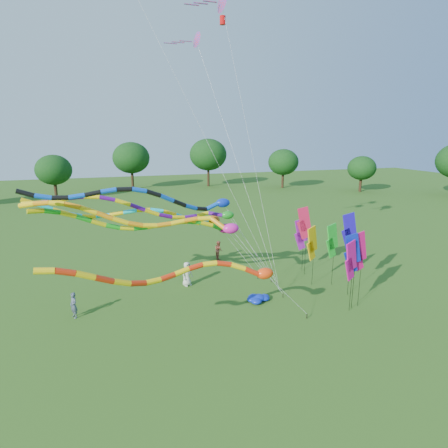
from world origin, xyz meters
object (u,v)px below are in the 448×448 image
object	(u,v)px
tube_kite_red	(195,273)
person_c	(219,250)
tube_kite_orange	(160,220)
person_b	(74,305)
blue_nylon_heap	(258,298)
person_a	(187,274)

from	to	relation	value
tube_kite_red	person_c	bearing A→B (deg)	60.95
tube_kite_orange	person_b	xyz separation A→B (m)	(-5.20, 0.05, -4.73)
tube_kite_red	person_b	bearing A→B (deg)	132.81
tube_kite_red	person_c	distance (m)	13.88
person_b	person_c	distance (m)	13.39
blue_nylon_heap	person_b	bearing A→B (deg)	173.57
tube_kite_red	person_a	world-z (taller)	tube_kite_red
tube_kite_red	blue_nylon_heap	size ratio (longest dim) A/B	8.65
tube_kite_red	person_b	world-z (taller)	tube_kite_red
tube_kite_red	blue_nylon_heap	distance (m)	7.31
tube_kite_red	blue_nylon_heap	bearing A→B (deg)	30.29
tube_kite_orange	blue_nylon_heap	size ratio (longest dim) A/B	9.71
person_a	person_b	world-z (taller)	person_a
blue_nylon_heap	person_b	distance (m)	11.18
tube_kite_red	person_a	size ratio (longest dim) A/B	7.66
person_c	tube_kite_orange	bearing A→B (deg)	138.85
blue_nylon_heap	person_a	bearing A→B (deg)	134.15
blue_nylon_heap	person_c	size ratio (longest dim) A/B	0.96
tube_kite_orange	person_c	xyz separation A→B (m)	(5.91, 7.52, -4.70)
tube_kite_red	person_c	xyz separation A→B (m)	(5.01, 12.57, -3.10)
blue_nylon_heap	person_a	size ratio (longest dim) A/B	0.89
tube_kite_orange	blue_nylon_heap	distance (m)	8.01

